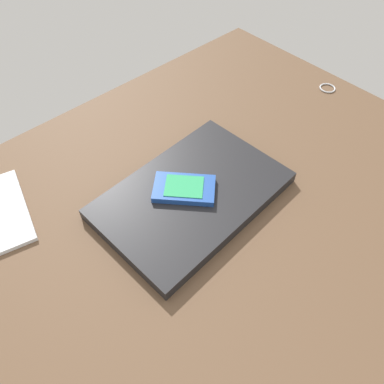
# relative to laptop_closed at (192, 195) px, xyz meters

# --- Properties ---
(desk_surface) EXTENTS (1.20, 0.80, 0.03)m
(desk_surface) POSITION_rel_laptop_closed_xyz_m (-0.08, -0.03, -0.03)
(desk_surface) COLOR brown
(desk_surface) RESTS_ON ground
(laptop_closed) EXTENTS (0.34, 0.23, 0.02)m
(laptop_closed) POSITION_rel_laptop_closed_xyz_m (0.00, 0.00, 0.00)
(laptop_closed) COLOR black
(laptop_closed) RESTS_ON desk_surface
(cell_phone_on_laptop) EXTENTS (0.12, 0.12, 0.01)m
(cell_phone_on_laptop) POSITION_rel_laptop_closed_xyz_m (-0.01, 0.01, 0.02)
(cell_phone_on_laptop) COLOR #1E479E
(cell_phone_on_laptop) RESTS_ON laptop_closed
(key_ring) EXTENTS (0.04, 0.04, 0.00)m
(key_ring) POSITION_rel_laptop_closed_xyz_m (0.46, 0.03, -0.01)
(key_ring) COLOR silver
(key_ring) RESTS_ON desk_surface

